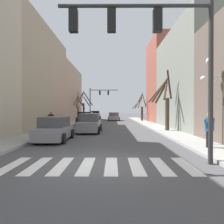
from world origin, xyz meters
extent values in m
plane|color=#4C4C4F|center=(0.00, 0.00, 0.00)|extent=(240.00, 240.00, 0.00)
cube|color=tan|center=(-9.41, 16.12, 5.49)|extent=(6.00, 15.60, 10.99)
cube|color=tan|center=(-9.41, 31.79, 4.89)|extent=(6.00, 15.73, 9.78)
cube|color=gray|center=(9.41, 14.65, 5.14)|extent=(6.00, 13.78, 10.27)
cube|color=#934C3D|center=(9.41, 26.25, 6.51)|extent=(6.00, 9.44, 13.03)
cube|color=white|center=(-3.15, -0.30, 0.00)|extent=(0.45, 2.60, 0.01)
cube|color=white|center=(-2.25, -0.30, 0.00)|extent=(0.45, 2.60, 0.01)
cube|color=white|center=(-1.35, -0.30, 0.00)|extent=(0.45, 2.60, 0.01)
cube|color=white|center=(-0.45, -0.30, 0.00)|extent=(0.45, 2.60, 0.01)
cube|color=white|center=(0.45, -0.30, 0.00)|extent=(0.45, 2.60, 0.01)
cube|color=white|center=(1.35, -0.30, 0.00)|extent=(0.45, 2.60, 0.01)
cube|color=white|center=(2.25, -0.30, 0.00)|extent=(0.45, 2.60, 0.01)
cube|color=white|center=(3.15, -0.30, 0.00)|extent=(0.45, 2.60, 0.01)
cylinder|color=#2D2D2D|center=(4.14, -0.07, 3.14)|extent=(0.18, 0.18, 6.28)
cylinder|color=#2D2D2D|center=(1.31, -0.07, 5.88)|extent=(5.66, 0.14, 0.14)
cube|color=black|center=(2.16, -0.07, 5.33)|extent=(0.32, 0.28, 0.84)
cube|color=black|center=(0.46, -0.07, 5.33)|extent=(0.32, 0.28, 0.84)
cube|color=black|center=(-0.96, -0.07, 5.33)|extent=(0.32, 0.28, 0.84)
cylinder|color=#2D2D2D|center=(-4.14, 35.76, 3.20)|extent=(0.18, 0.18, 6.40)
cylinder|color=#2D2D2D|center=(-1.32, 35.76, 6.00)|extent=(5.64, 0.14, 0.14)
cube|color=black|center=(-2.17, 35.76, 5.45)|extent=(0.32, 0.28, 0.84)
cube|color=black|center=(-0.47, 35.76, 5.45)|extent=(0.32, 0.28, 0.84)
cylinder|color=#1E4C2D|center=(5.75, 3.73, 2.33)|extent=(0.12, 0.12, 4.35)
sphere|color=white|center=(5.75, 3.73, 4.68)|extent=(0.36, 0.36, 0.36)
sphere|color=white|center=(5.43, 3.73, 3.72)|extent=(0.31, 0.31, 0.31)
sphere|color=white|center=(6.07, 3.73, 3.72)|extent=(0.31, 0.31, 0.31)
cube|color=gray|center=(-1.59, 11.33, 0.60)|extent=(1.75, 4.70, 0.84)
cube|color=#464648|center=(-1.59, 11.33, 1.36)|extent=(1.61, 2.45, 0.69)
cylinder|color=black|center=(-0.70, 9.88, 0.32)|extent=(0.22, 0.64, 0.64)
cylinder|color=black|center=(-2.49, 9.88, 0.32)|extent=(0.22, 0.64, 0.64)
cylinder|color=black|center=(-0.70, 12.79, 0.32)|extent=(0.22, 0.64, 0.64)
cylinder|color=black|center=(-2.49, 12.79, 0.32)|extent=(0.22, 0.64, 0.64)
cube|color=gray|center=(0.64, 32.66, 0.55)|extent=(1.93, 4.33, 0.74)
cube|color=#464648|center=(0.64, 32.66, 1.22)|extent=(1.77, 2.25, 0.61)
cylinder|color=black|center=(-0.34, 34.00, 0.32)|extent=(0.22, 0.64, 0.64)
cylinder|color=black|center=(1.62, 34.00, 0.32)|extent=(0.22, 0.64, 0.64)
cylinder|color=black|center=(-0.34, 31.32, 0.32)|extent=(0.22, 0.64, 0.64)
cylinder|color=black|center=(1.62, 31.32, 0.32)|extent=(0.22, 0.64, 0.64)
cube|color=black|center=(-3.21, 20.82, 0.61)|extent=(1.87, 4.15, 0.87)
cube|color=black|center=(-3.21, 20.82, 1.40)|extent=(1.72, 2.16, 0.71)
cylinder|color=black|center=(-4.16, 22.11, 0.32)|extent=(0.22, 0.64, 0.64)
cylinder|color=black|center=(-2.25, 22.11, 0.32)|extent=(0.22, 0.64, 0.64)
cylinder|color=black|center=(-4.16, 19.54, 0.32)|extent=(0.22, 0.64, 0.64)
cylinder|color=black|center=(-2.25, 19.54, 0.32)|extent=(0.22, 0.64, 0.64)
cube|color=gray|center=(-3.29, 5.96, 0.56)|extent=(1.70, 4.30, 0.77)
cube|color=#464648|center=(-3.29, 5.96, 1.25)|extent=(1.57, 2.23, 0.63)
cylinder|color=black|center=(-4.16, 7.29, 0.32)|extent=(0.22, 0.64, 0.64)
cylinder|color=black|center=(-2.42, 7.29, 0.32)|extent=(0.22, 0.64, 0.64)
cylinder|color=black|center=(-4.16, 4.63, 0.32)|extent=(0.22, 0.64, 0.64)
cylinder|color=black|center=(-2.42, 4.63, 0.32)|extent=(0.22, 0.64, 0.64)
cube|color=black|center=(-3.23, 37.81, 0.62)|extent=(1.82, 4.89, 0.89)
cube|color=black|center=(-3.23, 37.81, 1.43)|extent=(1.67, 2.54, 0.73)
cylinder|color=black|center=(-4.16, 39.32, 0.32)|extent=(0.22, 0.64, 0.64)
cylinder|color=black|center=(-2.30, 39.32, 0.32)|extent=(0.22, 0.64, 0.64)
cylinder|color=black|center=(-4.16, 36.29, 0.32)|extent=(0.22, 0.64, 0.64)
cylinder|color=black|center=(-2.30, 36.29, 0.32)|extent=(0.22, 0.64, 0.64)
cylinder|color=black|center=(-6.13, 14.65, 0.55)|extent=(0.12, 0.12, 0.80)
cylinder|color=black|center=(-5.84, 14.63, 0.55)|extent=(0.12, 0.12, 0.80)
cube|color=black|center=(-5.99, 14.64, 1.27)|extent=(0.41, 0.25, 0.63)
sphere|color=#8C664C|center=(-5.99, 14.64, 1.73)|extent=(0.22, 0.22, 0.22)
cylinder|color=black|center=(-6.21, 14.66, 1.22)|extent=(0.28, 0.11, 0.61)
cylinder|color=black|center=(-5.76, 14.63, 1.22)|extent=(0.28, 0.11, 0.61)
cylinder|color=black|center=(5.19, 2.64, 0.56)|extent=(0.12, 0.12, 0.83)
cylinder|color=black|center=(5.46, 2.77, 0.56)|extent=(0.12, 0.12, 0.83)
cube|color=#235693|center=(5.32, 2.70, 1.30)|extent=(0.46, 0.38, 0.65)
sphere|color=tan|center=(5.32, 2.70, 1.78)|extent=(0.23, 0.23, 0.23)
cylinder|color=#235693|center=(5.11, 2.60, 1.26)|extent=(0.29, 0.20, 0.63)
cylinder|color=#235693|center=(5.53, 2.80, 1.26)|extent=(0.29, 0.20, 0.63)
cylinder|color=brown|center=(-5.54, 29.49, 1.31)|extent=(0.30, 0.30, 2.32)
cylinder|color=brown|center=(-6.10, 29.95, 3.37)|extent=(1.22, 1.11, 2.28)
cylinder|color=brown|center=(-4.93, 29.35, 2.99)|extent=(1.36, 0.44, 1.83)
cylinder|color=brown|center=(-5.51, 28.82, 3.75)|extent=(0.20, 1.46, 2.63)
cylinder|color=brown|center=(-4.92, 29.35, 3.27)|extent=(1.35, 0.40, 2.29)
cylinder|color=brown|center=(-5.63, 28.96, 3.25)|extent=(0.31, 1.16, 1.80)
cylinder|color=#473828|center=(5.47, 11.78, 1.62)|extent=(0.38, 0.38, 2.95)
cylinder|color=#473828|center=(5.74, 12.16, 4.37)|extent=(0.72, 0.94, 2.65)
cylinder|color=#473828|center=(5.14, 11.09, 3.71)|extent=(0.78, 1.57, 1.76)
cylinder|color=#473828|center=(5.03, 12.34, 3.64)|extent=(1.03, 1.33, 2.06)
cylinder|color=#473828|center=(4.67, 12.13, 3.80)|extent=(1.68, 0.87, 2.21)
cylinder|color=#473828|center=(4.74, 11.61, 3.80)|extent=(1.62, 0.57, 2.22)
cylinder|color=#473828|center=(-5.35, 35.00, 1.73)|extent=(0.37, 0.37, 3.17)
cylinder|color=#473828|center=(-5.49, 34.07, 4.43)|extent=(0.39, 1.97, 2.78)
cylinder|color=#473828|center=(-4.41, 34.41, 4.20)|extent=(1.99, 1.45, 2.76)
cylinder|color=#473828|center=(-4.76, 34.81, 3.72)|extent=(1.33, 0.58, 1.88)
cylinder|color=#473828|center=(-5.86, 34.46, 4.40)|extent=(1.14, 1.26, 2.51)
cylinder|color=#473828|center=(5.54, 29.70, 1.35)|extent=(0.35, 0.35, 2.41)
cylinder|color=#473828|center=(6.05, 30.32, 3.53)|extent=(1.08, 1.38, 2.35)
cylinder|color=#473828|center=(4.73, 29.85, 3.13)|extent=(1.71, 0.46, 1.85)
cylinder|color=#473828|center=(5.12, 29.25, 3.33)|extent=(0.92, 1.06, 2.03)
cylinder|color=#473828|center=(5.80, 29.20, 3.71)|extent=(0.64, 1.14, 2.62)
cylinder|color=#473828|center=(4.84, 29.07, 3.44)|extent=(1.48, 1.47, 2.49)
camera|label=1|loc=(0.52, -8.18, 2.02)|focal=35.00mm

